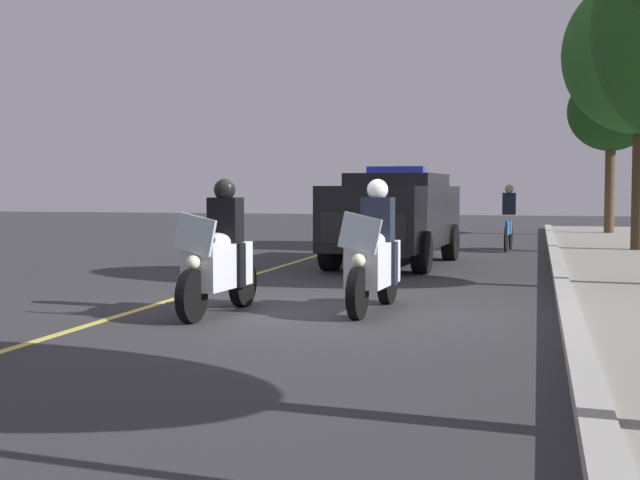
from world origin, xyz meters
TOP-DOWN VIEW (x-y plane):
  - ground_plane at (0.00, 0.00)m, footprint 80.00×80.00m
  - curb_strip at (0.00, 3.23)m, footprint 48.00×0.24m
  - lane_stripe_center at (0.00, -2.22)m, footprint 48.00×0.12m
  - police_motorcycle_lead_left at (0.77, -1.06)m, footprint 2.14×0.62m
  - police_motorcycle_lead_right at (0.02, 0.79)m, footprint 2.14×0.62m
  - police_suv at (-6.63, -0.03)m, footprint 5.03×2.36m
  - cyclist_background at (-11.38, 2.13)m, footprint 1.76×0.34m
  - tree_behind_suv at (-19.22, 5.17)m, footprint 2.86×2.86m

SIDE VIEW (x-z plane):
  - ground_plane at x=0.00m, z-range 0.00..0.00m
  - lane_stripe_center at x=0.00m, z-range 0.00..0.01m
  - curb_strip at x=0.00m, z-range 0.00..0.15m
  - police_motorcycle_lead_left at x=0.77m, z-range -0.16..1.56m
  - police_motorcycle_lead_right at x=0.02m, z-range -0.16..1.56m
  - cyclist_background at x=-11.38m, z-range 0.00..1.69m
  - police_suv at x=-6.63m, z-range 0.04..2.09m
  - tree_behind_suv at x=-19.22m, z-range 1.43..6.83m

